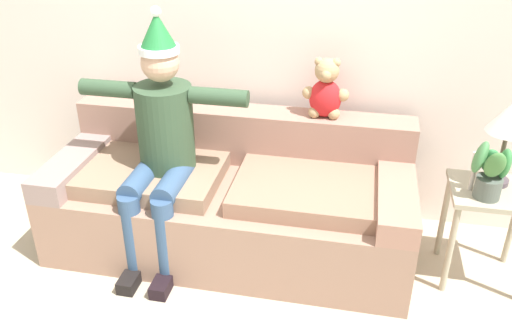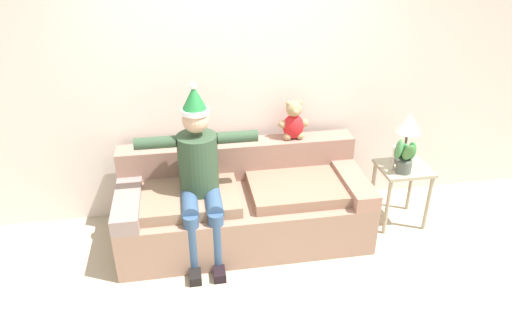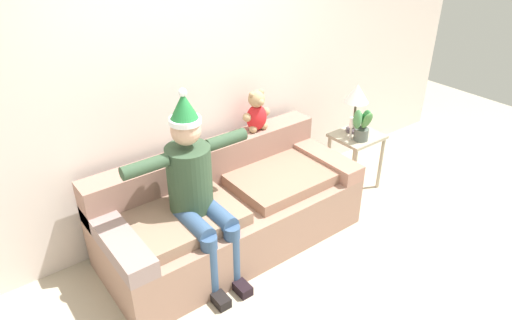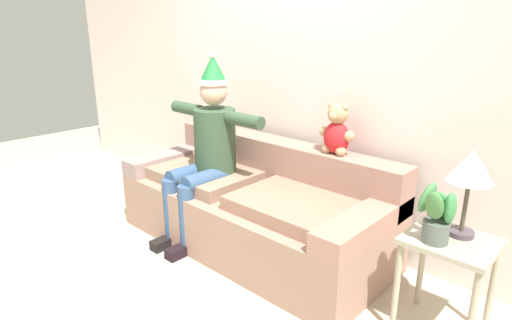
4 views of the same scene
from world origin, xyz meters
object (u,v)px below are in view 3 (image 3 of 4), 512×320
Objects in this scene: person_seated at (197,188)px; potted_plant at (362,125)px; couch at (229,209)px; table_lamp at (357,96)px; candle_tall at (351,125)px; side_table at (356,145)px; teddy_bear at (257,113)px.

person_seated reaches higher than potted_plant.
couch is at bearing 174.56° from potted_plant.
table_lamp is 2.19× the size of candle_tall.
candle_tall is at bearing 2.92° from person_seated.
side_table is at bearing -103.85° from table_lamp.
person_seated is 1.95m from table_lamp.
table_lamp is 0.30m from candle_tall.
couch is 9.74× the size of candle_tall.
candle_tall is at bearing -145.77° from table_lamp.
teddy_bear is 0.97m from candle_tall.
table_lamp is at bearing 5.71° from person_seated.
teddy_bear is at bearing 156.42° from candle_tall.
potted_plant is at bearing -115.81° from table_lamp.
teddy_bear is (0.53, 0.31, 0.66)m from couch.
table_lamp is 0.29m from potted_plant.
teddy_bear is 0.63× the size of side_table.
potted_plant is (0.93, -0.44, -0.22)m from teddy_bear.
person_seated is 6.73× the size of candle_tall.
candle_tall reaches higher than side_table.
person_seated is (-0.39, -0.16, 0.46)m from couch.
couch is 0.90m from teddy_bear.
candle_tall is at bearing -2.91° from couch.
person_seated is 3.07× the size of table_lamp.
potted_plant is (-0.08, -0.17, -0.22)m from table_lamp.
couch is 1.53m from side_table.
teddy_bear reaches higher than couch.
couch is at bearing 178.09° from side_table.
person_seated is at bearing -153.03° from teddy_bear.
side_table is (0.99, -0.36, -0.50)m from teddy_bear.
table_lamp reaches higher than couch.
teddy_bear is 1.17m from side_table.
person_seated is at bearing -174.29° from table_lamp.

